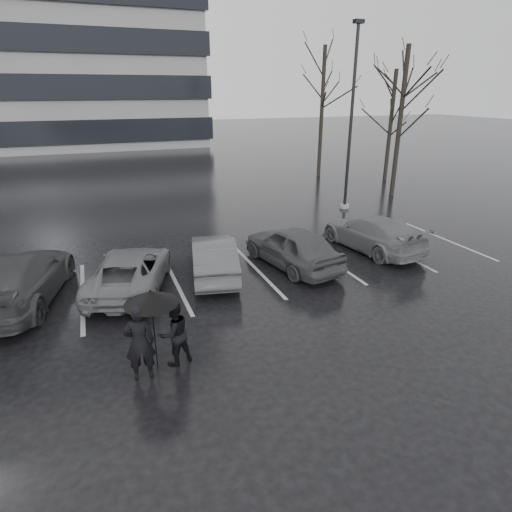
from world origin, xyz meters
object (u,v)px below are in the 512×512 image
object	(u,v)px
car_west_b	(130,271)
car_east	(372,233)
pedestrian_left	(140,343)
car_main	(293,247)
tree_north	(322,113)
pedestrian_right	(174,333)
tree_ne	(390,127)
car_west_c	(19,278)
tree_east	(400,124)
car_west_a	(214,256)
lamp_post	(350,129)

from	to	relation	value
car_west_b	car_east	size ratio (longest dim) A/B	0.98
car_west_b	pedestrian_left	size ratio (longest dim) A/B	2.54
car_main	tree_north	bearing A→B (deg)	-132.22
pedestrian_right	tree_north	size ratio (longest dim) A/B	0.18
pedestrian_left	pedestrian_right	xyz separation A→B (m)	(0.77, 0.29, -0.11)
pedestrian_right	tree_north	bearing A→B (deg)	-146.69
tree_ne	tree_north	size ratio (longest dim) A/B	0.82
car_west_b	tree_ne	distance (m)	21.66
car_main	car_west_c	bearing A→B (deg)	-12.74
car_main	tree_east	size ratio (longest dim) A/B	0.52
car_west_b	car_west_c	world-z (taller)	car_west_c
tree_ne	car_west_a	bearing A→B (deg)	-143.30
tree_east	tree_north	distance (m)	7.08
tree_ne	car_main	bearing A→B (deg)	-137.19
lamp_post	tree_ne	xyz separation A→B (m)	(6.66, 5.55, -0.49)
car_west_a	lamp_post	world-z (taller)	lamp_post
car_west_a	tree_east	distance (m)	15.25
lamp_post	pedestrian_left	bearing A→B (deg)	-137.54
pedestrian_left	tree_north	distance (m)	24.47
lamp_post	tree_east	size ratio (longest dim) A/B	1.09
car_west_b	tree_north	distance (m)	20.94
car_east	tree_ne	distance (m)	14.74
pedestrian_right	tree_ne	world-z (taller)	tree_ne
car_west_c	car_east	bearing A→B (deg)	-166.88
pedestrian_right	tree_east	distance (m)	19.44
tree_east	tree_ne	distance (m)	4.74
pedestrian_right	car_west_b	bearing A→B (deg)	-103.04
car_main	car_west_b	world-z (taller)	car_main
car_west_c	tree_east	bearing A→B (deg)	-145.70
lamp_post	tree_ne	size ratio (longest dim) A/B	1.24
pedestrian_left	car_west_a	bearing A→B (deg)	-118.39
car_west_a	pedestrian_left	distance (m)	5.57
car_main	tree_ne	distance (m)	17.43
car_west_c	car_west_a	bearing A→B (deg)	-168.39
car_west_b	car_east	distance (m)	9.00
pedestrian_right	tree_ne	distance (m)	23.82
pedestrian_left	pedestrian_right	bearing A→B (deg)	-156.10
car_west_c	car_east	xyz separation A→B (m)	(12.04, 0.08, -0.08)
car_west_b	car_west_c	size ratio (longest dim) A/B	0.87
car_west_a	tree_east	world-z (taller)	tree_east
car_west_c	pedestrian_right	size ratio (longest dim) A/B	3.33
car_east	tree_east	size ratio (longest dim) A/B	0.56
car_west_b	tree_north	bearing A→B (deg)	-117.18
pedestrian_left	car_main	bearing A→B (deg)	-138.28
car_west_b	lamp_post	xyz separation A→B (m)	(11.40, 6.05, 3.38)
pedestrian_right	tree_east	world-z (taller)	tree_east
car_east	tree_north	xyz separation A→B (m)	(5.56, 14.27, 3.60)
car_main	lamp_post	xyz separation A→B (m)	(5.96, 6.14, 3.28)
car_west_a	car_west_c	bearing A→B (deg)	10.75
car_west_c	tree_north	world-z (taller)	tree_north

